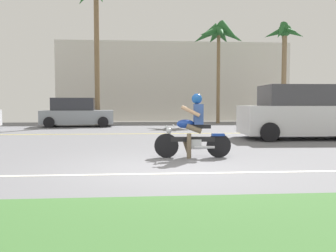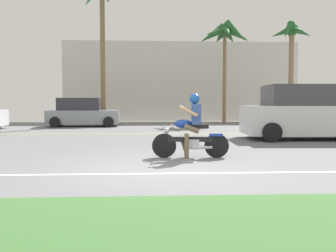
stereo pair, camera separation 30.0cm
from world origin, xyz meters
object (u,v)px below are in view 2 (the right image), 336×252
Objects in this scene: palm_tree_1 at (292,41)px; palm_tree_0 at (102,0)px; motorcyclist at (191,131)px; suv_nearby at (312,113)px; parked_car_1 at (82,113)px; palm_tree_2 at (225,36)px.

palm_tree_0 is at bearing -177.63° from palm_tree_1.
palm_tree_1 is (7.81, 14.02, 4.47)m from motorcyclist.
palm_tree_0 is at bearing 105.25° from motorcyclist.
palm_tree_0 reaches higher than motorcyclist.
suv_nearby reaches higher than parked_car_1.
suv_nearby is at bearing -47.63° from palm_tree_0.
palm_tree_2 is at bearing 16.55° from parked_car_1.
palm_tree_0 is 7.74m from palm_tree_2.
motorcyclist is 0.36× the size of suv_nearby.
palm_tree_0 reaches higher than palm_tree_2.
motorcyclist is at bearing -119.10° from palm_tree_1.
palm_tree_0 is at bearing -173.16° from palm_tree_2.
palm_tree_2 is (3.77, 14.44, 4.80)m from motorcyclist.
palm_tree_1 is at bearing 72.89° from suv_nearby.
parked_car_1 is 0.46× the size of palm_tree_0.
palm_tree_1 is at bearing 9.49° from parked_car_1.
motorcyclist is 16.66m from palm_tree_1.
suv_nearby is 14.10m from palm_tree_0.
suv_nearby is at bearing 41.50° from motorcyclist.
motorcyclist is at bearing -138.50° from suv_nearby.
palm_tree_1 is (3.01, 9.78, 4.17)m from suv_nearby.
palm_tree_2 is (7.47, 0.90, -1.84)m from palm_tree_0.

